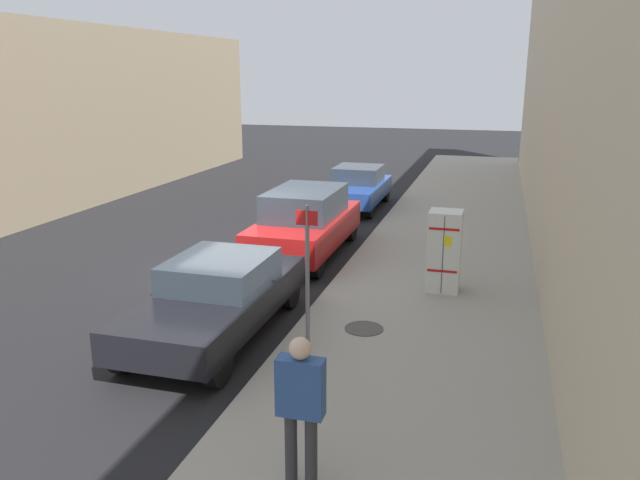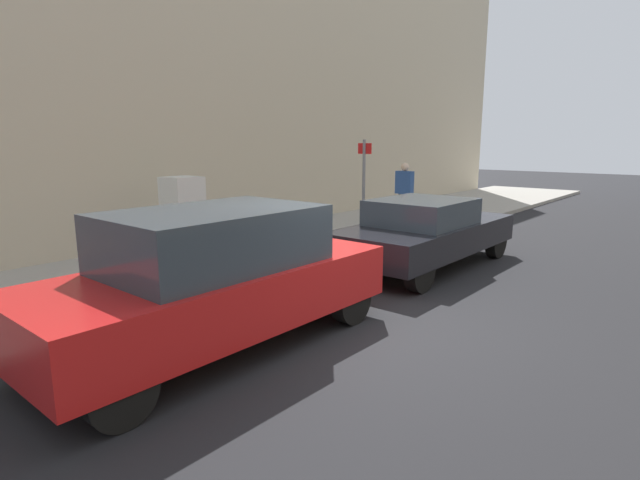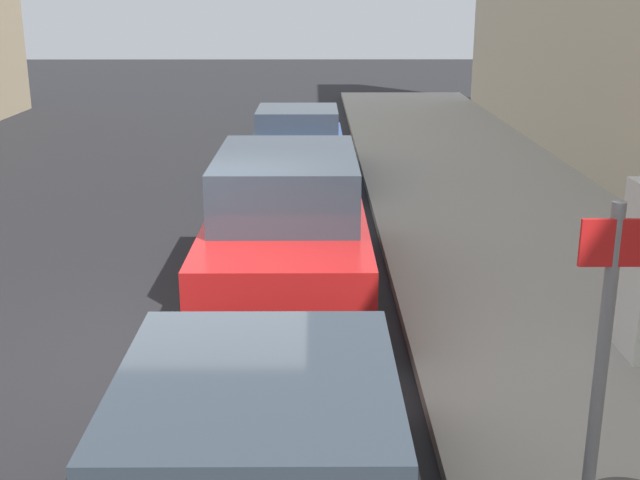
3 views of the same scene
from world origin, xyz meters
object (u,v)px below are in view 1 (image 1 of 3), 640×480
at_px(discarded_refrigerator, 444,251).
at_px(parked_hatchback_blue, 357,187).
at_px(pedestrian_walking_far, 301,401).
at_px(street_sign_post, 307,270).
at_px(parked_sedan_dark, 217,296).
at_px(parked_suv_red, 305,222).

relative_size(discarded_refrigerator, parked_hatchback_blue, 0.42).
xyz_separation_m(discarded_refrigerator, parked_hatchback_blue, (3.72, -8.21, -0.25)).
height_order(discarded_refrigerator, pedestrian_walking_far, pedestrian_walking_far).
distance_m(discarded_refrigerator, street_sign_post, 4.07).
distance_m(discarded_refrigerator, parked_sedan_dark, 4.91).
xyz_separation_m(discarded_refrigerator, pedestrian_walking_far, (0.91, 7.05, 0.20)).
xyz_separation_m(parked_hatchback_blue, parked_sedan_dark, (-0.00, 11.41, 0.00)).
distance_m(street_sign_post, parked_sedan_dark, 2.00).
distance_m(parked_hatchback_blue, parked_sedan_dark, 11.41).
bearing_deg(parked_suv_red, pedestrian_walking_far, 107.01).
distance_m(pedestrian_walking_far, parked_hatchback_blue, 15.52).
distance_m(parked_hatchback_blue, parked_suv_red, 6.09).
bearing_deg(parked_sedan_dark, parked_suv_red, -90.00).
bearing_deg(parked_suv_red, parked_sedan_dark, 90.00).
xyz_separation_m(pedestrian_walking_far, parked_hatchback_blue, (2.81, -15.25, -0.45)).
distance_m(parked_suv_red, parked_sedan_dark, 5.32).
relative_size(street_sign_post, parked_sedan_dark, 0.53).
relative_size(parked_suv_red, parked_sedan_dark, 1.00).
xyz_separation_m(discarded_refrigerator, parked_suv_red, (3.72, -2.12, -0.10)).
height_order(parked_suv_red, parked_sedan_dark, parked_suv_red).
bearing_deg(pedestrian_walking_far, parked_sedan_dark, 72.86).
bearing_deg(parked_sedan_dark, parked_hatchback_blue, -90.00).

